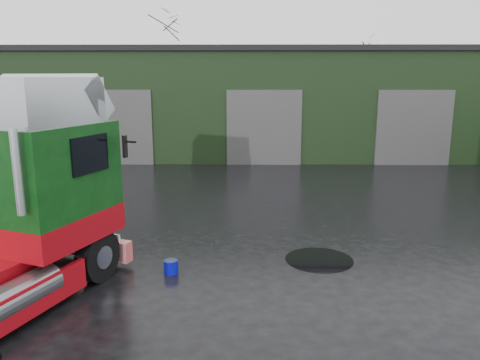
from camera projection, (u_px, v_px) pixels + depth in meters
name	position (u px, v px, depth m)	size (l,w,h in m)	color
ground	(206.00, 265.00, 11.85)	(100.00, 100.00, 0.00)	black
warehouse	(261.00, 101.00, 30.68)	(32.40, 12.40, 6.30)	black
wash_bucket	(171.00, 267.00, 11.31)	(0.35, 0.35, 0.33)	#07099E
tree_back_a	(164.00, 76.00, 40.19)	(4.40, 4.40, 9.50)	black
tree_back_b	(350.00, 88.00, 40.24)	(4.40, 4.40, 7.50)	black
puddle_1	(319.00, 260.00, 12.17)	(1.77, 1.77, 0.01)	black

